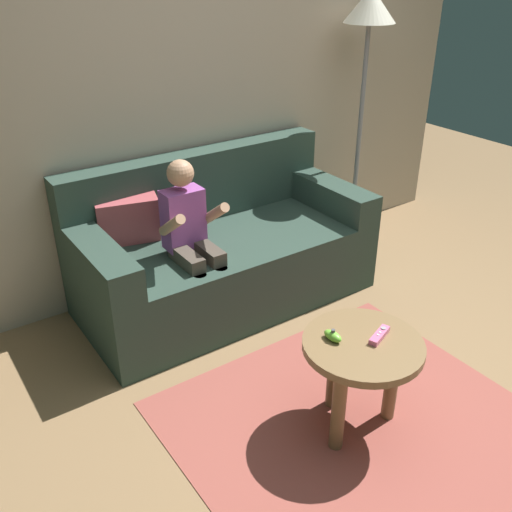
{
  "coord_description": "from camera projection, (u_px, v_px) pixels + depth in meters",
  "views": [
    {
      "loc": [
        -1.67,
        -1.11,
        1.89
      ],
      "look_at": [
        -0.31,
        0.86,
        0.61
      ],
      "focal_mm": 40.16,
      "sensor_mm": 36.0,
      "label": 1
    }
  ],
  "objects": [
    {
      "name": "coffee_table",
      "position": [
        360.0,
        359.0,
        2.42
      ],
      "size": [
        0.51,
        0.51,
        0.46
      ],
      "color": "brown",
      "rests_on": "ground"
    },
    {
      "name": "area_rug",
      "position": [
        355.0,
        424.0,
        2.58
      ],
      "size": [
        1.54,
        1.39,
        0.01
      ],
      "primitive_type": "cube",
      "color": "#9E4C42",
      "rests_on": "ground"
    },
    {
      "name": "game_remote_pink_near_edge",
      "position": [
        380.0,
        335.0,
        2.39
      ],
      "size": [
        0.14,
        0.08,
        0.03
      ],
      "color": "pink",
      "rests_on": "coffee_table"
    },
    {
      "name": "couch",
      "position": [
        220.0,
        252.0,
        3.41
      ],
      "size": [
        1.71,
        0.8,
        0.85
      ],
      "color": "#2D4238",
      "rests_on": "ground"
    },
    {
      "name": "person_seated_on_couch",
      "position": [
        192.0,
        237.0,
        3.03
      ],
      "size": [
        0.31,
        0.38,
        0.95
      ],
      "color": "#4C4238",
      "rests_on": "ground"
    },
    {
      "name": "wall_back",
      "position": [
        198.0,
        76.0,
        3.32
      ],
      "size": [
        4.11,
        0.05,
        2.5
      ],
      "primitive_type": "cube",
      "color": "#B2A38E",
      "rests_on": "ground"
    },
    {
      "name": "ground_plane",
      "position": [
        423.0,
        434.0,
        2.53
      ],
      "size": [
        8.22,
        8.22,
        0.0
      ],
      "primitive_type": "plane",
      "color": "olive"
    },
    {
      "name": "nunchuk_lime",
      "position": [
        333.0,
        336.0,
        2.37
      ],
      "size": [
        0.05,
        0.09,
        0.05
      ],
      "color": "#72C638",
      "rests_on": "coffee_table"
    },
    {
      "name": "floor_lamp",
      "position": [
        369.0,
        28.0,
        3.5
      ],
      "size": [
        0.32,
        0.32,
        1.7
      ],
      "color": "black",
      "rests_on": "ground"
    }
  ]
}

